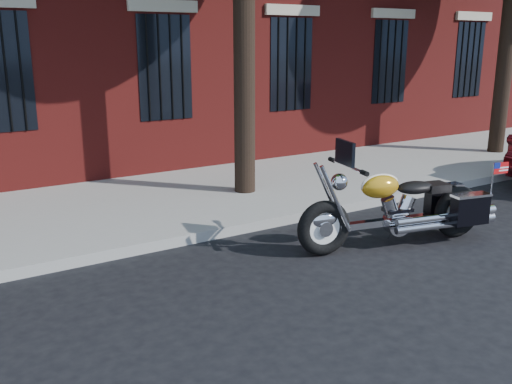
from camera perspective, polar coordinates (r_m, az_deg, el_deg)
ground at (r=7.56m, az=7.04°, el=-6.27°), size 120.00×120.00×0.00m
curb at (r=8.59m, az=1.26°, el=-3.02°), size 40.00×0.16×0.15m
sidewalk at (r=10.14m, az=-4.58°, el=-0.24°), size 40.00×3.60×0.15m
motorcycle at (r=7.97m, az=14.57°, el=-1.69°), size 2.85×1.23×1.50m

